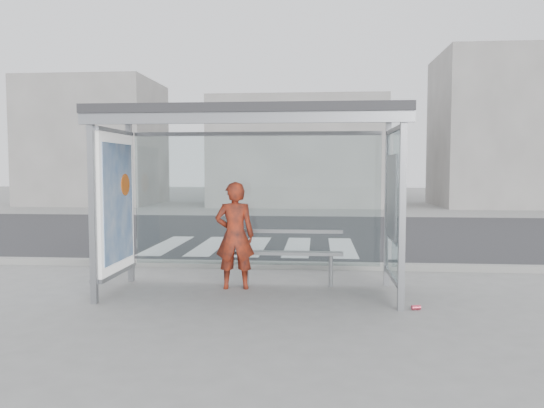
# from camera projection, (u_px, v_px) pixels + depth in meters

# --- Properties ---
(ground) EXTENTS (80.00, 80.00, 0.00)m
(ground) POSITION_uv_depth(u_px,v_px,m) (251.00, 294.00, 7.56)
(ground) COLOR slate
(ground) RESTS_ON ground
(road) EXTENTS (30.00, 10.00, 0.01)m
(road) POSITION_uv_depth(u_px,v_px,m) (283.00, 233.00, 14.52)
(road) COLOR #2B2B2E
(road) RESTS_ON ground
(curb) EXTENTS (30.00, 0.18, 0.12)m
(curb) POSITION_uv_depth(u_px,v_px,m) (264.00, 265.00, 9.50)
(curb) COLOR gray
(curb) RESTS_ON ground
(crosswalk) EXTENTS (4.55, 3.00, 0.00)m
(crosswalk) POSITION_uv_depth(u_px,v_px,m) (254.00, 246.00, 12.08)
(crosswalk) COLOR silver
(crosswalk) RESTS_ON ground
(bus_shelter) EXTENTS (4.25, 1.65, 2.62)m
(bus_shelter) POSITION_uv_depth(u_px,v_px,m) (225.00, 155.00, 7.52)
(bus_shelter) COLOR gray
(bus_shelter) RESTS_ON ground
(building_left) EXTENTS (6.00, 5.00, 6.00)m
(building_left) POSITION_uv_depth(u_px,v_px,m) (95.00, 143.00, 26.10)
(building_left) COLOR gray
(building_left) RESTS_ON ground
(building_center) EXTENTS (8.00, 5.00, 5.00)m
(building_center) POSITION_uv_depth(u_px,v_px,m) (298.00, 153.00, 25.28)
(building_center) COLOR gray
(building_center) RESTS_ON ground
(building_right) EXTENTS (5.00, 5.00, 7.00)m
(building_right) POSITION_uv_depth(u_px,v_px,m) (493.00, 130.00, 24.44)
(building_right) COLOR gray
(building_right) RESTS_ON ground
(person) EXTENTS (0.62, 0.44, 1.60)m
(person) POSITION_uv_depth(u_px,v_px,m) (235.00, 235.00, 7.86)
(person) COLOR #D85314
(person) RESTS_ON ground
(bench) EXTENTS (1.65, 0.21, 0.85)m
(bench) POSITION_uv_depth(u_px,v_px,m) (288.00, 253.00, 8.06)
(bench) COLOR gray
(bench) RESTS_ON ground
(soda_can) EXTENTS (0.12, 0.08, 0.06)m
(soda_can) POSITION_uv_depth(u_px,v_px,m) (416.00, 307.00, 6.72)
(soda_can) COLOR #DA4058
(soda_can) RESTS_ON ground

